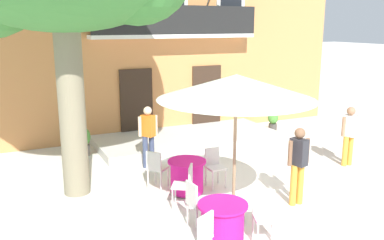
# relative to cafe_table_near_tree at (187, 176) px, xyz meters

# --- Properties ---
(ground_plane) EXTENTS (120.00, 120.00, 0.00)m
(ground_plane) POSITION_rel_cafe_table_near_tree_xyz_m (1.89, -0.03, -0.39)
(ground_plane) COLOR silver
(building_facade) EXTENTS (13.00, 5.09, 7.50)m
(building_facade) POSITION_rel_cafe_table_near_tree_xyz_m (1.72, 6.96, 3.36)
(building_facade) COLOR #CC844C
(building_facade) RESTS_ON ground
(entrance_step_platform) EXTENTS (5.80, 2.56, 0.25)m
(entrance_step_platform) POSITION_rel_cafe_table_near_tree_xyz_m (1.72, 3.69, -0.27)
(entrance_step_platform) COLOR silver
(entrance_step_platform) RESTS_ON ground
(cafe_table_near_tree) EXTENTS (0.86, 0.86, 0.76)m
(cafe_table_near_tree) POSITION_rel_cafe_table_near_tree_xyz_m (0.00, 0.00, 0.00)
(cafe_table_near_tree) COLOR #DB1984
(cafe_table_near_tree) RESTS_ON ground
(cafe_chair_near_tree_0) EXTENTS (0.41, 0.41, 0.91)m
(cafe_chair_near_tree_0) POSITION_rel_cafe_table_near_tree_xyz_m (0.75, 0.10, 0.14)
(cafe_chair_near_tree_0) COLOR silver
(cafe_chair_near_tree_0) RESTS_ON ground
(cafe_chair_near_tree_1) EXTENTS (0.56, 0.56, 0.91)m
(cafe_chair_near_tree_1) POSITION_rel_cafe_table_near_tree_xyz_m (-0.54, 0.53, 0.14)
(cafe_chair_near_tree_1) COLOR silver
(cafe_chair_near_tree_1) RESTS_ON ground
(cafe_chair_near_tree_2) EXTENTS (0.55, 0.55, 0.91)m
(cafe_chair_near_tree_2) POSITION_rel_cafe_table_near_tree_xyz_m (-0.34, -0.67, 0.14)
(cafe_chair_near_tree_2) COLOR silver
(cafe_chair_near_tree_2) RESTS_ON ground
(cafe_table_middle) EXTENTS (0.86, 0.86, 0.76)m
(cafe_table_middle) POSITION_rel_cafe_table_near_tree_xyz_m (-0.38, -2.32, 0.00)
(cafe_table_middle) COLOR #DB1984
(cafe_table_middle) RESTS_ON ground
(cafe_chair_middle_0) EXTENTS (0.52, 0.52, 0.91)m
(cafe_chair_middle_0) POSITION_rel_cafe_table_near_tree_xyz_m (0.34, -2.51, 0.14)
(cafe_chair_middle_0) COLOR silver
(cafe_chair_middle_0) RESTS_ON ground
(cafe_chair_middle_1) EXTENTS (0.43, 0.43, 0.91)m
(cafe_chair_middle_1) POSITION_rel_cafe_table_near_tree_xyz_m (-0.52, -1.57, 0.14)
(cafe_chair_middle_1) COLOR silver
(cafe_chair_middle_1) RESTS_ON ground
(cafe_chair_middle_2) EXTENTS (0.54, 0.54, 0.91)m
(cafe_chair_middle_2) POSITION_rel_cafe_table_near_tree_xyz_m (-1.02, -2.73, 0.14)
(cafe_chair_middle_2) COLOR silver
(cafe_chair_middle_2) RESTS_ON ground
(cafe_umbrella) EXTENTS (2.90, 2.90, 2.85)m
(cafe_umbrella) POSITION_rel_cafe_table_near_tree_xyz_m (0.24, -1.63, 2.22)
(cafe_umbrella) COLOR #997A56
(cafe_umbrella) RESTS_ON ground
(ground_planter_left) EXTENTS (0.32, 0.32, 0.80)m
(ground_planter_left) POSITION_rel_cafe_table_near_tree_xyz_m (-1.54, 3.76, 0.05)
(ground_planter_left) COLOR slate
(ground_planter_left) RESTS_ON ground
(ground_planter_right) EXTENTS (0.38, 0.38, 0.74)m
(ground_planter_right) POSITION_rel_cafe_table_near_tree_xyz_m (4.97, 3.62, 0.02)
(ground_planter_right) COLOR #47423D
(ground_planter_right) RESTS_ON ground
(pedestrian_near_entrance) EXTENTS (0.53, 0.38, 1.67)m
(pedestrian_near_entrance) POSITION_rel_cafe_table_near_tree_xyz_m (1.84, -1.54, 0.55)
(pedestrian_near_entrance) COLOR gold
(pedestrian_near_entrance) RESTS_ON ground
(pedestrian_mid_plaza) EXTENTS (0.53, 0.40, 1.64)m
(pedestrian_mid_plaza) POSITION_rel_cafe_table_near_tree_xyz_m (-0.21, 2.00, 0.54)
(pedestrian_mid_plaza) COLOR #384260
(pedestrian_mid_plaza) RESTS_ON ground
(pedestrian_by_tree) EXTENTS (0.53, 0.40, 1.61)m
(pedestrian_by_tree) POSITION_rel_cafe_table_near_tree_xyz_m (4.68, -0.14, 0.51)
(pedestrian_by_tree) COLOR gold
(pedestrian_by_tree) RESTS_ON ground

